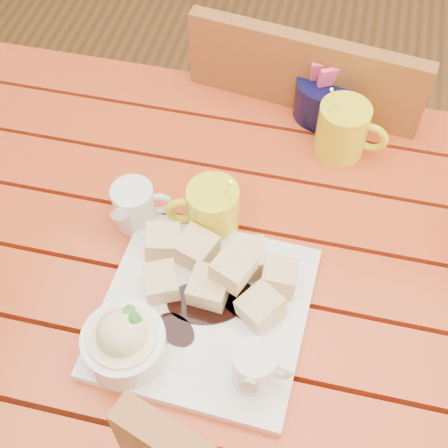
% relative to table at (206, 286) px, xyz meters
% --- Properties ---
extents(ground, '(5.00, 5.00, 0.00)m').
position_rel_table_xyz_m(ground, '(0.00, -0.00, -0.64)').
color(ground, brown).
rests_on(ground, ground).
extents(table, '(1.20, 0.79, 0.75)m').
position_rel_table_xyz_m(table, '(0.00, 0.00, 0.00)').
color(table, '#AD2C16').
rests_on(table, ground).
extents(dessert_plate, '(0.30, 0.30, 0.11)m').
position_rel_table_xyz_m(dessert_plate, '(0.01, -0.13, 0.14)').
color(dessert_plate, white).
rests_on(dessert_plate, table).
extents(coffee_mug_left, '(0.11, 0.08, 0.13)m').
position_rel_table_xyz_m(coffee_mug_left, '(0.00, 0.05, 0.15)').
color(coffee_mug_left, yellow).
rests_on(coffee_mug_left, table).
extents(coffee_mug_right, '(0.12, 0.09, 0.14)m').
position_rel_table_xyz_m(coffee_mug_right, '(0.18, 0.26, 0.16)').
color(coffee_mug_right, yellow).
rests_on(coffee_mug_right, table).
extents(cream_pitcher, '(0.09, 0.08, 0.08)m').
position_rel_table_xyz_m(cream_pitcher, '(-0.12, 0.03, 0.15)').
color(cream_pitcher, white).
rests_on(cream_pitcher, table).
extents(sugar_caddy, '(0.10, 0.10, 0.11)m').
position_rel_table_xyz_m(sugar_caddy, '(0.13, 0.34, 0.15)').
color(sugar_caddy, black).
rests_on(sugar_caddy, table).
extents(chair_far, '(0.48, 0.48, 0.90)m').
position_rel_table_xyz_m(chair_far, '(0.11, 0.46, -0.14)').
color(chair_far, brown).
rests_on(chair_far, ground).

